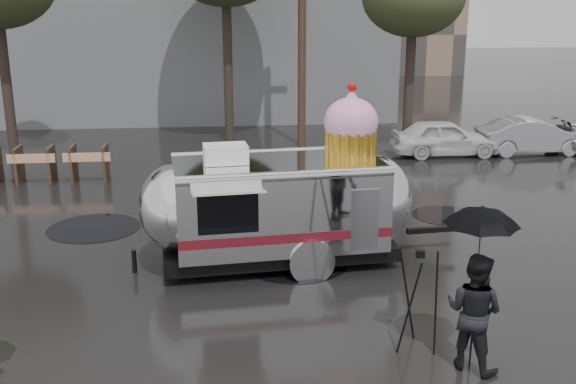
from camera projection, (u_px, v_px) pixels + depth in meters
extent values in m
plane|color=black|center=(247.00, 345.00, 10.11)|extent=(120.00, 120.00, 0.00)
cylinder|color=black|center=(444.00, 215.00, 16.12)|extent=(1.52, 1.52, 0.01)
cylinder|color=black|center=(94.00, 228.00, 15.23)|extent=(2.08, 2.08, 0.01)
cylinder|color=black|center=(294.00, 262.00, 13.26)|extent=(2.15, 2.15, 0.01)
cylinder|color=#473323|center=(302.00, 14.00, 22.48)|extent=(0.28, 0.28, 9.00)
cylinder|color=#382D26|center=(4.00, 67.00, 21.05)|extent=(0.32, 0.32, 5.85)
cylinder|color=#382D26|center=(228.00, 47.00, 23.51)|extent=(0.32, 0.32, 6.75)
cylinder|color=#382D26|center=(410.00, 70.00, 22.36)|extent=(0.32, 0.32, 5.40)
cube|color=#473323|center=(19.00, 164.00, 18.95)|extent=(0.08, 0.80, 1.00)
cube|color=#473323|center=(52.00, 164.00, 19.04)|extent=(0.08, 0.80, 1.00)
cube|color=#E5590C|center=(31.00, 158.00, 18.56)|extent=(1.30, 0.04, 0.25)
cube|color=#473323|center=(74.00, 163.00, 19.10)|extent=(0.08, 0.80, 1.00)
cube|color=#473323|center=(106.00, 162.00, 19.18)|extent=(0.08, 0.80, 1.00)
cube|color=#E5590C|center=(87.00, 157.00, 18.71)|extent=(1.30, 0.04, 0.25)
imported|color=silver|center=(445.00, 135.00, 22.05)|extent=(4.00, 1.80, 1.40)
imported|color=#B2B2B7|center=(533.00, 133.00, 22.34)|extent=(4.00, 1.80, 1.40)
cube|color=silver|center=(278.00, 201.00, 12.96)|extent=(4.10, 2.42, 1.60)
ellipsoid|color=silver|center=(375.00, 196.00, 13.32)|extent=(1.53, 2.17, 1.60)
ellipsoid|color=silver|center=(175.00, 207.00, 12.59)|extent=(1.53, 2.17, 1.60)
cube|color=black|center=(278.00, 247.00, 13.22)|extent=(4.61, 2.21, 0.27)
cylinder|color=black|center=(311.00, 262.00, 12.43)|extent=(0.64, 0.26, 0.62)
cylinder|color=black|center=(291.00, 230.00, 14.16)|extent=(0.64, 0.26, 0.62)
cylinder|color=silver|center=(312.00, 263.00, 12.30)|extent=(0.86, 0.17, 0.86)
cube|color=black|center=(432.00, 230.00, 13.78)|extent=(1.08, 0.21, 0.11)
sphere|color=silver|center=(456.00, 226.00, 13.87)|extent=(0.16, 0.16, 0.14)
cylinder|color=black|center=(134.00, 261.00, 12.72)|extent=(0.10, 0.10, 0.45)
cube|color=#5B111B|center=(288.00, 239.00, 12.11)|extent=(3.91, 0.41, 0.18)
cube|color=#5B111B|center=(269.00, 206.00, 14.03)|extent=(3.91, 0.41, 0.18)
cube|color=black|center=(228.00, 214.00, 11.74)|extent=(1.07, 0.13, 0.71)
cube|color=#BDB6AF|center=(229.00, 193.00, 11.42)|extent=(1.29, 0.56, 0.13)
cube|color=silver|center=(365.00, 220.00, 12.29)|extent=(0.54, 0.08, 1.16)
cube|color=white|center=(226.00, 154.00, 12.50)|extent=(0.85, 0.65, 0.34)
cylinder|color=gold|center=(350.00, 144.00, 12.93)|extent=(1.01, 1.01, 0.53)
ellipsoid|color=#FFA5D0|center=(351.00, 122.00, 12.81)|extent=(1.13, 1.13, 0.93)
cone|color=#FFA5D0|center=(352.00, 97.00, 12.68)|extent=(0.49, 0.49, 0.36)
sphere|color=red|center=(352.00, 87.00, 12.62)|extent=(0.19, 0.19, 0.18)
imported|color=black|center=(474.00, 312.00, 9.28)|extent=(0.90, 0.90, 1.70)
imported|color=black|center=(480.00, 235.00, 8.97)|extent=(1.23, 1.23, 0.84)
cylinder|color=black|center=(474.00, 313.00, 9.29)|extent=(0.02, 0.02, 1.65)
cylinder|color=black|center=(436.00, 303.00, 9.78)|extent=(0.10, 0.34, 1.50)
cylinder|color=black|center=(407.00, 295.00, 10.04)|extent=(0.33, 0.13, 1.50)
cylinder|color=black|center=(409.00, 309.00, 9.60)|extent=(0.26, 0.24, 1.51)
cube|color=black|center=(420.00, 254.00, 9.59)|extent=(0.15, 0.13, 0.11)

